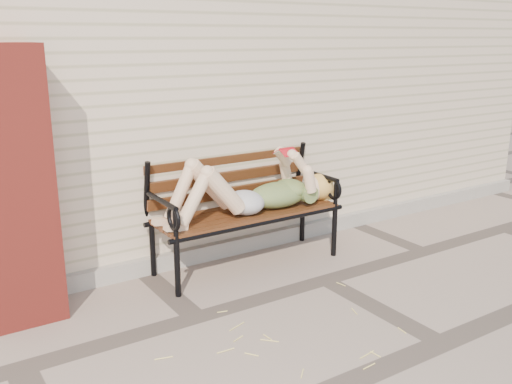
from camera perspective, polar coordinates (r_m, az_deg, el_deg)
ground at (r=5.03m, az=6.94°, el=-8.74°), size 80.00×80.00×0.00m
house_wall at (r=7.17m, az=-8.42°, el=10.85°), size 8.00×4.00×3.00m
foundation_strip at (r=5.72m, az=0.73°, el=-4.78°), size 8.00×0.10×0.15m
brick_pillar at (r=4.42m, az=-23.13°, el=0.47°), size 0.50×0.50×2.00m
garden_bench at (r=5.18m, az=-1.56°, el=0.06°), size 1.86×0.74×1.21m
reading_woman at (r=5.06m, az=-0.55°, el=0.16°), size 1.76×0.40×0.55m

